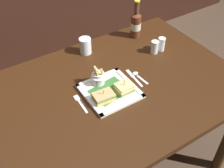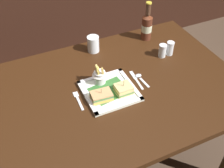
% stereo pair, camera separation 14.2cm
% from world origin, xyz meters
% --- Properties ---
extents(ground_plane, '(6.00, 6.00, 0.00)m').
position_xyz_m(ground_plane, '(0.00, 0.00, 0.00)').
color(ground_plane, '#463427').
extents(dining_table, '(1.35, 0.93, 0.74)m').
position_xyz_m(dining_table, '(0.00, 0.00, 0.64)').
color(dining_table, '#31190A').
rests_on(dining_table, ground_plane).
extents(square_plate, '(0.26, 0.26, 0.02)m').
position_xyz_m(square_plate, '(-0.04, -0.02, 0.75)').
color(square_plate, white).
rests_on(square_plate, dining_table).
extents(sandwich_half_left, '(0.11, 0.08, 0.07)m').
position_xyz_m(sandwich_half_left, '(-0.10, -0.06, 0.78)').
color(sandwich_half_left, tan).
rests_on(sandwich_half_left, square_plate).
extents(sandwich_half_right, '(0.08, 0.08, 0.08)m').
position_xyz_m(sandwich_half_right, '(0.02, -0.06, 0.78)').
color(sandwich_half_right, tan).
rests_on(sandwich_half_right, square_plate).
extents(fries_cup, '(0.08, 0.08, 0.11)m').
position_xyz_m(fries_cup, '(-0.06, 0.06, 0.80)').
color(fries_cup, white).
rests_on(fries_cup, square_plate).
extents(beer_bottle, '(0.07, 0.07, 0.25)m').
position_xyz_m(beer_bottle, '(0.38, 0.34, 0.84)').
color(beer_bottle, '#57291B').
rests_on(beer_bottle, dining_table).
extents(water_glass, '(0.07, 0.07, 0.10)m').
position_xyz_m(water_glass, '(0.02, 0.35, 0.79)').
color(water_glass, silver).
rests_on(water_glass, dining_table).
extents(fork, '(0.03, 0.14, 0.00)m').
position_xyz_m(fork, '(-0.20, -0.00, 0.75)').
color(fork, silver).
rests_on(fork, dining_table).
extents(knife, '(0.03, 0.16, 0.00)m').
position_xyz_m(knife, '(0.13, 0.01, 0.75)').
color(knife, silver).
rests_on(knife, dining_table).
extents(spoon, '(0.04, 0.12, 0.01)m').
position_xyz_m(spoon, '(0.16, 0.01, 0.75)').
color(spoon, silver).
rests_on(spoon, dining_table).
extents(salt_shaker, '(0.05, 0.05, 0.08)m').
position_xyz_m(salt_shaker, '(0.37, 0.13, 0.78)').
color(salt_shaker, silver).
rests_on(salt_shaker, dining_table).
extents(pepper_shaker, '(0.04, 0.04, 0.08)m').
position_xyz_m(pepper_shaker, '(0.42, 0.13, 0.78)').
color(pepper_shaker, silver).
rests_on(pepper_shaker, dining_table).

